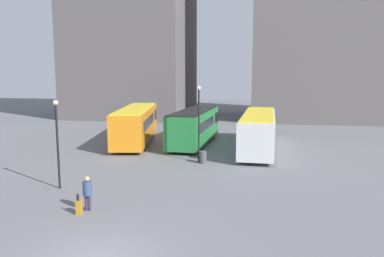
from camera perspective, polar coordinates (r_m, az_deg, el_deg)
name	(u,v)px	position (r m, az deg, el deg)	size (l,w,h in m)	color
building_block_left	(133,0)	(58.78, -8.94, 18.79)	(16.30, 17.24, 34.00)	#5B5656
building_block_right	(330,4)	(56.57, 20.34, 17.39)	(20.46, 15.57, 31.23)	#5B5656
bus_0	(136,123)	(34.51, -8.48, 0.79)	(4.55, 12.27, 3.15)	orange
bus_1	(195,126)	(33.01, 0.39, 0.42)	(3.25, 10.09, 3.03)	#237A38
bus_2	(259,130)	(31.21, 10.11, -0.17)	(3.07, 12.21, 3.01)	silver
traveler	(87,190)	(17.76, -15.65, -9.06)	(0.45, 0.45, 1.60)	#382D4C
suitcase	(79,207)	(17.63, -16.84, -11.34)	(0.25, 0.32, 0.94)	#B27A1E
lamp_post_0	(199,117)	(26.10, 1.05, 1.71)	(0.28, 0.28, 5.35)	black
lamp_post_1	(57,136)	(21.18, -19.85, -1.09)	(0.28, 0.28, 4.80)	black
trash_bin	(203,157)	(26.11, 1.66, -4.40)	(0.52, 0.52, 0.85)	#47474C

